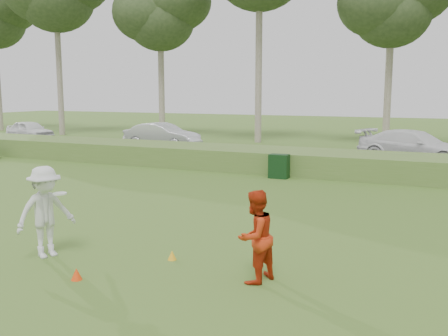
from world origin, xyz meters
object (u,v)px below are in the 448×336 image
at_px(player_red, 255,236).
at_px(cone_yellow, 172,255).
at_px(cone_orange, 76,274).
at_px(utility_cabinet, 279,166).
at_px(car_left, 30,130).
at_px(car_right, 415,147).
at_px(player_white, 46,212).
at_px(car_mid, 162,136).

height_order(player_red, cone_yellow, player_red).
relative_size(cone_orange, utility_cabinet, 0.23).
distance_m(cone_yellow, car_left, 27.13).
distance_m(cone_yellow, utility_cabinet, 10.11).
distance_m(player_red, cone_orange, 3.29).
bearing_deg(utility_cabinet, car_left, 159.80).
distance_m(cone_yellow, car_right, 16.64).
bearing_deg(utility_cabinet, player_white, -98.22).
relative_size(player_white, player_red, 1.13).
bearing_deg(car_left, car_right, -79.33).
xyz_separation_m(cone_orange, cone_yellow, (1.03, 1.64, -0.01)).
bearing_deg(cone_orange, player_white, 151.04).
bearing_deg(cone_orange, car_right, 75.47).
relative_size(player_white, car_left, 0.48).
bearing_deg(player_red, car_right, -166.72).
xyz_separation_m(car_left, car_mid, (10.85, -0.67, 0.07)).
distance_m(player_red, cone_yellow, 2.11).
bearing_deg(player_red, cone_orange, -48.40).
distance_m(player_red, car_mid, 20.78).
relative_size(player_red, car_mid, 0.37).
distance_m(utility_cabinet, car_right, 7.71).
height_order(car_left, car_right, car_right).
xyz_separation_m(cone_yellow, car_left, (-21.00, 17.17, 0.63)).
bearing_deg(utility_cabinet, car_mid, 144.22).
relative_size(utility_cabinet, car_right, 0.18).
bearing_deg(car_left, cone_yellow, -116.42).
relative_size(cone_yellow, car_mid, 0.04).
xyz_separation_m(utility_cabinet, car_left, (-20.01, 7.12, 0.26)).
bearing_deg(car_left, player_white, -121.33).
relative_size(cone_orange, car_right, 0.04).
relative_size(cone_yellow, car_left, 0.05).
bearing_deg(player_red, utility_cabinet, -145.41).
relative_size(car_mid, car_right, 0.86).
distance_m(cone_orange, car_right, 18.48).
bearing_deg(car_mid, car_left, 88.43).
bearing_deg(car_left, cone_orange, -120.44).
distance_m(player_white, cone_yellow, 2.72).
bearing_deg(player_white, car_left, 68.88).
distance_m(player_red, car_right, 16.72).
bearing_deg(car_left, utility_cabinet, -96.74).
relative_size(player_white, car_mid, 0.42).
bearing_deg(player_white, car_mid, 46.99).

